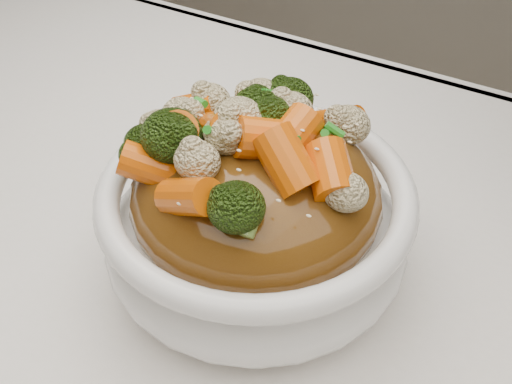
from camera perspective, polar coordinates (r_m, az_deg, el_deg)
The scene contains 8 objects.
tablecloth at distance 0.52m, azimuth -4.13°, elevation -8.85°, with size 1.20×0.80×0.04m, color white.
bowl at distance 0.47m, azimuth -0.00°, elevation -3.27°, with size 0.24×0.24×0.09m, color white, non-canonical shape.
sauce_base at distance 0.45m, azimuth -0.00°, elevation -0.32°, with size 0.19×0.19×0.10m, color #57330F.
carrots at distance 0.41m, azimuth -0.00°, elevation 6.93°, with size 0.19×0.19×0.06m, color #D35706, non-canonical shape.
broccoli at distance 0.41m, azimuth -0.00°, elevation 6.81°, with size 0.19×0.19×0.05m, color black, non-canonical shape.
cauliflower at distance 0.41m, azimuth -0.00°, elevation 6.55°, with size 0.19×0.19×0.04m, color beige, non-canonical shape.
scallions at distance 0.41m, azimuth -0.00°, elevation 7.06°, with size 0.14×0.14×0.02m, color #237F1D, non-canonical shape.
sesame_seeds at distance 0.41m, azimuth -0.00°, elevation 7.06°, with size 0.17×0.17×0.01m, color beige, non-canonical shape.
Camera 1 is at (0.20, -0.27, 1.13)m, focal length 42.00 mm.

